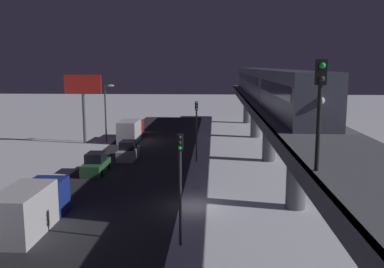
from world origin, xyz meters
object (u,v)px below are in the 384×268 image
traffic_light_near (180,173)px  box_truck (131,130)px  sedan_silver (128,152)px  delivery_van (31,208)px  rail_signal (320,96)px  subway_train (264,82)px  traffic_light_mid (196,123)px  sedan_green (96,165)px  commercial_billboard (83,91)px

traffic_light_near → box_truck: bearing=-74.2°
sedan_silver → delivery_van: 20.26m
rail_signal → sedan_silver: rail_signal is taller
sedan_silver → traffic_light_near: 23.68m
subway_train → sedan_silver: size_ratio=12.36×
traffic_light_mid → sedan_green: bearing=29.3°
subway_train → rail_signal: bearing=86.7°
sedan_green → traffic_light_mid: size_ratio=0.69×
rail_signal → traffic_light_near: (5.59, -7.42, -4.83)m
subway_train → commercial_billboard: (22.79, -2.57, -1.25)m
traffic_light_near → commercial_billboard: (15.09, -31.16, 2.63)m
subway_train → box_truck: size_ratio=7.50×
sedan_green → delivery_van: delivery_van is taller
box_truck → commercial_billboard: bearing=24.1°
sedan_green → traffic_light_mid: traffic_light_mid is taller
commercial_billboard → sedan_silver: bearing=130.3°
traffic_light_mid → commercial_billboard: 18.37m
subway_train → sedan_silver: bearing=22.8°
sedan_silver → commercial_billboard: size_ratio=0.50×
delivery_van → rail_signal: bearing=147.9°
subway_train → sedan_green: subway_train is taller
box_truck → commercial_billboard: (5.59, 2.50, 5.48)m
traffic_light_near → commercial_billboard: size_ratio=0.72×
box_truck → traffic_light_near: bearing=105.8°
sedan_green → traffic_light_mid: bearing=-150.7°
subway_train → traffic_light_near: subway_train is taller
rail_signal → box_truck: (15.09, -41.09, -7.68)m
subway_train → box_truck: bearing=-16.4°
subway_train → traffic_light_mid: subway_train is taller
traffic_light_mid → commercial_billboard: bearing=-33.9°
traffic_light_near → traffic_light_mid: 21.03m
subway_train → rail_signal: (2.11, 36.02, 0.95)m
box_truck → subway_train: bearing=163.6°
rail_signal → sedan_green: bearing=-57.4°
sedan_silver → delivery_van: size_ratio=0.61×
delivery_van → traffic_light_near: bearing=167.9°
subway_train → sedan_green: 22.48m
traffic_light_near → sedan_silver: bearing=-71.3°
sedan_silver → commercial_billboard: bearing=-49.7°
sedan_silver → delivery_van: bearing=84.3°
traffic_light_near → sedan_green: bearing=-59.5°
sedan_silver → box_truck: (2.00, -11.46, 0.55)m
rail_signal → box_truck: bearing=-69.8°
box_truck → traffic_light_mid: (-9.50, 12.63, 2.85)m
traffic_light_near → traffic_light_mid: (0.00, -21.03, 0.00)m
delivery_van → traffic_light_near: (-9.50, 2.04, 2.85)m
traffic_light_mid → commercial_billboard: commercial_billboard is taller
traffic_light_near → subway_train: bearing=-105.1°
delivery_van → commercial_billboard: (5.59, -29.12, 5.48)m
sedan_green → sedan_silver: 6.63m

